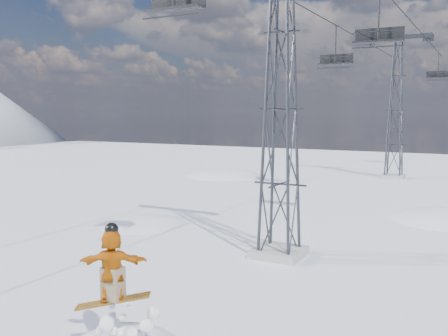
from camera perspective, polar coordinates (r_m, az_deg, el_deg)
The scene contains 9 objects.
ground at distance 12.99m, azimuth -11.23°, elevation -18.28°, with size 120.00×120.00×0.00m, color white.
snow_terrain at distance 36.00m, azimuth 5.66°, elevation -18.19°, with size 39.00×37.00×22.00m.
lift_tower_near at distance 18.37m, azimuth 6.50°, elevation 6.60°, with size 5.20×1.80×11.43m.
lift_tower_far at distance 42.62m, azimuth 19.03°, elevation 6.19°, with size 5.20×1.80×11.43m.
haul_cables at distance 29.87m, azimuth 15.14°, elevation 16.74°, with size 4.46×51.00×0.06m.
lift_chair_near at distance 16.60m, azimuth -5.60°, elevation 18.33°, with size 2.03×0.58×2.52m.
lift_chair_mid at distance 23.76m, azimuth 17.24°, elevation 14.18°, with size 2.15×0.62×2.66m.
lift_chair_far at distance 33.43m, azimuth 12.63°, elevation 11.94°, with size 2.18×0.63×2.70m.
lift_chair_extra at distance 51.47m, azimuth 23.25°, elevation 9.74°, with size 2.05×0.59×2.54m.
Camera 1 is at (7.56, -9.08, 5.41)m, focal length 40.00 mm.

